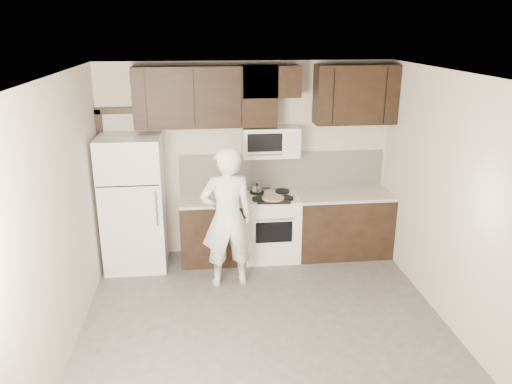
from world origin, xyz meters
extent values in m
plane|color=#4B4846|center=(0.00, 0.00, 0.00)|extent=(4.50, 4.50, 0.00)
plane|color=beige|center=(0.00, 2.25, 1.35)|extent=(4.00, 0.00, 4.00)
plane|color=white|center=(0.00, 0.00, 2.70)|extent=(4.50, 4.50, 0.00)
cube|color=black|center=(-0.52, 1.94, 0.43)|extent=(0.87, 0.62, 0.87)
cube|color=black|center=(1.34, 1.94, 0.43)|extent=(1.32, 0.62, 0.87)
cube|color=beige|center=(-0.52, 1.94, 0.89)|extent=(0.87, 0.64, 0.04)
cube|color=beige|center=(1.34, 1.94, 0.89)|extent=(1.32, 0.64, 0.04)
cube|color=white|center=(0.30, 1.94, 0.45)|extent=(0.76, 0.62, 0.89)
cube|color=white|center=(0.30, 1.94, 0.90)|extent=(0.76, 0.62, 0.02)
cube|color=black|center=(0.30, 1.63, 0.50)|extent=(0.50, 0.01, 0.30)
cylinder|color=silver|center=(0.30, 1.60, 0.70)|extent=(0.55, 0.02, 0.02)
cylinder|color=black|center=(0.12, 1.79, 0.93)|extent=(0.20, 0.20, 0.03)
cylinder|color=black|center=(0.48, 1.79, 0.93)|extent=(0.20, 0.20, 0.03)
cylinder|color=black|center=(0.12, 2.09, 0.93)|extent=(0.20, 0.20, 0.03)
cylinder|color=black|center=(0.48, 2.09, 0.93)|extent=(0.20, 0.20, 0.03)
cube|color=beige|center=(0.50, 2.24, 1.18)|extent=(2.90, 0.02, 0.54)
cube|color=black|center=(-0.55, 2.08, 2.26)|extent=(1.85, 0.35, 0.78)
cube|color=black|center=(1.45, 2.08, 2.26)|extent=(1.10, 0.35, 0.78)
cube|color=black|center=(0.30, 2.08, 2.45)|extent=(0.76, 0.35, 0.40)
cube|color=white|center=(0.30, 2.06, 1.65)|extent=(0.76, 0.38, 0.40)
cube|color=black|center=(0.20, 1.86, 1.68)|extent=(0.46, 0.01, 0.24)
cube|color=silver|center=(0.56, 1.86, 1.68)|extent=(0.18, 0.01, 0.24)
cylinder|color=silver|center=(0.20, 1.84, 1.52)|extent=(0.46, 0.02, 0.02)
cube|color=white|center=(-1.55, 1.89, 0.90)|extent=(0.80, 0.72, 1.80)
cube|color=black|center=(-1.55, 1.53, 1.25)|extent=(0.77, 0.01, 0.02)
cylinder|color=silver|center=(-1.22, 1.50, 0.95)|extent=(0.03, 0.03, 0.45)
cube|color=black|center=(-1.96, 2.21, 1.05)|extent=(0.08, 0.08, 2.10)
cube|color=black|center=(-1.75, 2.21, 2.08)|extent=(0.50, 0.08, 0.08)
cylinder|color=silver|center=(0.12, 2.09, 0.97)|extent=(0.15, 0.15, 0.11)
sphere|color=black|center=(0.12, 2.09, 1.04)|extent=(0.03, 0.03, 0.03)
cylinder|color=black|center=(0.23, 2.07, 0.98)|extent=(0.14, 0.04, 0.02)
cube|color=black|center=(0.30, 1.76, 0.92)|extent=(0.46, 0.36, 0.02)
cylinder|color=#CCAE89|center=(0.30, 1.76, 0.94)|extent=(0.32, 0.32, 0.02)
imported|color=white|center=(-0.34, 1.22, 0.90)|extent=(0.70, 0.50, 1.80)
camera|label=1|loc=(-0.63, -4.48, 3.14)|focal=35.00mm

